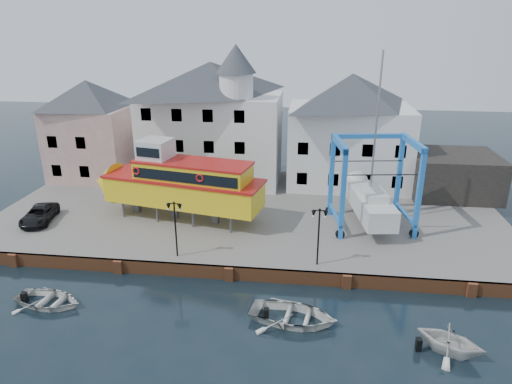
# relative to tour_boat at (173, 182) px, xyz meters

# --- Properties ---
(ground) EXTENTS (140.00, 140.00, 0.00)m
(ground) POSITION_rel_tour_boat_xyz_m (6.13, -7.99, -4.19)
(ground) COLOR #14232D
(ground) RESTS_ON ground
(hardstanding) EXTENTS (44.00, 22.00, 1.00)m
(hardstanding) POSITION_rel_tour_boat_xyz_m (6.13, 3.01, -3.69)
(hardstanding) COLOR #64605B
(hardstanding) RESTS_ON ground
(quay_wall) EXTENTS (44.00, 0.47, 1.00)m
(quay_wall) POSITION_rel_tour_boat_xyz_m (6.13, -7.88, -3.69)
(quay_wall) COLOR brown
(quay_wall) RESTS_ON ground
(building_pink) EXTENTS (8.00, 7.00, 10.30)m
(building_pink) POSITION_rel_tour_boat_xyz_m (-11.87, 10.01, 1.96)
(building_pink) COLOR tan
(building_pink) RESTS_ON hardstanding
(building_white_main) EXTENTS (14.00, 8.30, 14.00)m
(building_white_main) POSITION_rel_tour_boat_xyz_m (1.26, 10.41, 3.16)
(building_white_main) COLOR white
(building_white_main) RESTS_ON hardstanding
(building_white_right) EXTENTS (12.00, 8.00, 11.20)m
(building_white_right) POSITION_rel_tour_boat_xyz_m (15.13, 11.01, 2.41)
(building_white_right) COLOR white
(building_white_right) RESTS_ON hardstanding
(shed_dark) EXTENTS (8.00, 7.00, 4.00)m
(shed_dark) POSITION_rel_tour_boat_xyz_m (25.13, 9.01, -1.19)
(shed_dark) COLOR black
(shed_dark) RESTS_ON hardstanding
(lamp_post_left) EXTENTS (1.12, 0.32, 4.20)m
(lamp_post_left) POSITION_rel_tour_boat_xyz_m (2.13, -6.79, -0.01)
(lamp_post_left) COLOR black
(lamp_post_left) RESTS_ON hardstanding
(lamp_post_right) EXTENTS (1.12, 0.32, 4.20)m
(lamp_post_right) POSITION_rel_tour_boat_xyz_m (12.13, -6.79, -0.01)
(lamp_post_right) COLOR black
(lamp_post_right) RESTS_ON hardstanding
(tour_boat) EXTENTS (15.94, 6.73, 6.76)m
(tour_boat) POSITION_rel_tour_boat_xyz_m (0.00, 0.00, 0.00)
(tour_boat) COLOR #59595E
(tour_boat) RESTS_ON hardstanding
(travel_lift) EXTENTS (7.17, 9.47, 13.94)m
(travel_lift) POSITION_rel_tour_boat_xyz_m (16.29, 1.15, -0.86)
(travel_lift) COLOR blue
(travel_lift) RESTS_ON hardstanding
(van) EXTENTS (3.01, 4.94, 1.28)m
(van) POSITION_rel_tour_boat_xyz_m (-11.11, -2.31, -2.55)
(van) COLOR black
(van) RESTS_ON hardstanding
(motorboat_b) EXTENTS (5.78, 4.52, 1.09)m
(motorboat_b) POSITION_rel_tour_boat_xyz_m (10.72, -12.13, -4.19)
(motorboat_b) COLOR silver
(motorboat_b) RESTS_ON ground
(motorboat_c) EXTENTS (4.56, 4.36, 1.87)m
(motorboat_c) POSITION_rel_tour_boat_xyz_m (19.22, -13.86, -4.19)
(motorboat_c) COLOR silver
(motorboat_c) RESTS_ON ground
(motorboat_d) EXTENTS (4.73, 3.65, 0.91)m
(motorboat_d) POSITION_rel_tour_boat_xyz_m (-4.71, -12.29, -4.19)
(motorboat_d) COLOR silver
(motorboat_d) RESTS_ON ground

